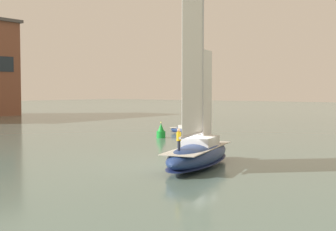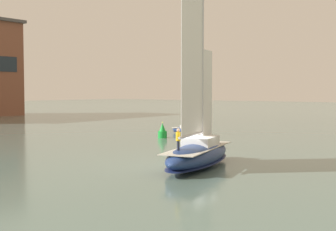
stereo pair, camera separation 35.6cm
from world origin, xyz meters
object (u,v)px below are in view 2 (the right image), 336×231
sailboat_main (198,152)px  sailboat_moored_mid_channel (188,130)px  motor_tender (204,144)px  channel_buoy (162,132)px

sailboat_main → sailboat_moored_mid_channel: (22.16, 16.19, -0.67)m
sailboat_moored_mid_channel → motor_tender: sailboat_moored_mid_channel is taller
sailboat_main → sailboat_moored_mid_channel: size_ratio=1.95×
sailboat_main → sailboat_moored_mid_channel: bearing=36.2°
sailboat_main → sailboat_moored_mid_channel: 27.45m
sailboat_main → channel_buoy: 22.56m
sailboat_moored_mid_channel → channel_buoy: 6.20m
motor_tender → channel_buoy: 11.77m
sailboat_main → channel_buoy: size_ratio=7.71×
sailboat_moored_mid_channel → sailboat_main: bearing=-143.8°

